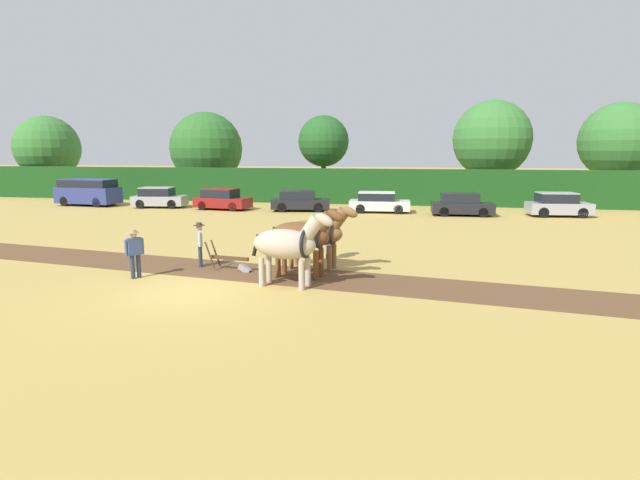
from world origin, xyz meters
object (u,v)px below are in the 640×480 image
draft_horse_lead_left (288,244)px  farmer_beside_team (329,235)px  parked_car_right (461,205)px  farmer_at_plow (200,241)px  parked_car_far_right (558,205)px  parked_car_center (300,201)px  tree_center_right (619,141)px  plow (233,262)px  tree_left (206,148)px  draft_horse_trail_left (316,233)px  parked_car_center_right (379,202)px  tree_center (492,139)px  tree_far_left (47,148)px  parked_car_center_left (222,199)px  farmer_onlooker_left (135,250)px  draft_horse_lead_right (302,236)px  parked_car_left (159,198)px  parked_van (88,192)px  tree_center_left (324,141)px

draft_horse_lead_left → farmer_beside_team: bearing=90.4°
draft_horse_lead_left → parked_car_right: draft_horse_lead_left is taller
draft_horse_lead_left → parked_car_right: size_ratio=0.69×
farmer_at_plow → parked_car_far_right: (16.63, 17.94, -0.20)m
parked_car_center → parked_car_far_right: bearing=-8.7°
tree_center_right → plow: 37.29m
tree_center_right → farmer_beside_team: (-19.31, -27.00, -4.04)m
tree_left → draft_horse_trail_left: size_ratio=2.69×
parked_car_center_right → parked_car_right: bearing=-10.2°
tree_center_right → parked_car_far_right: tree_center_right is taller
tree_center → plow: bearing=-113.1°
tree_far_left → parked_car_center_right: tree_far_left is taller
tree_center → farmer_beside_team: (-9.21, -26.17, -4.19)m
parked_car_center → parked_car_right: parked_car_right is taller
tree_center → parked_car_center_right: bearing=-129.4°
draft_horse_trail_left → parked_car_center: draft_horse_trail_left is taller
draft_horse_lead_left → parked_car_center_left: bearing=125.4°
farmer_beside_team → farmer_onlooker_left: bearing=-176.1°
parked_car_center_right → parked_car_center: bearing=179.7°
farmer_onlooker_left → draft_horse_lead_right: bearing=48.9°
tree_far_left → parked_car_center: 30.96m
draft_horse_lead_right → parked_car_center_left: size_ratio=0.66×
tree_left → parked_car_center_left: size_ratio=1.91×
farmer_onlooker_left → parked_car_left: bearing=152.8°
parked_car_center_left → parked_car_center: 5.75m
plow → parked_van: 26.23m
tree_center_left → parked_car_left: (-10.84, -9.09, -4.29)m
tree_center → farmer_at_plow: tree_center is taller
tree_left → plow: bearing=-64.6°
farmer_beside_team → parked_van: size_ratio=0.34×
draft_horse_lead_left → farmer_beside_team: draft_horse_lead_left is taller
draft_horse_lead_right → plow: (-2.63, 0.36, -1.08)m
parked_car_center → parked_car_far_right: (17.13, 0.39, 0.05)m
plow → parked_car_far_right: 23.83m
tree_far_left → parked_van: tree_far_left is taller
parked_van → parked_car_right: bearing=3.3°
tree_center_left → parked_car_center_right: 11.32m
parked_van → parked_car_center_left: 11.26m
parked_car_center_left → tree_center_right: bearing=28.2°
tree_center_right → parked_car_far_right: size_ratio=2.03×
tree_center_right → draft_horse_trail_left: tree_center_right is taller
tree_center_right → plow: (-22.31, -29.51, -4.70)m
parked_car_right → parked_car_far_right: parked_car_far_right is taller
tree_center_right → farmer_onlooker_left: (-25.10, -31.14, -4.07)m
farmer_at_plow → parked_car_left: farmer_at_plow is taller
farmer_at_plow → farmer_onlooker_left: 2.46m
tree_left → parked_car_left: bearing=-85.1°
tree_center_left → tree_center_right: (24.29, 2.45, -0.00)m
tree_far_left → parked_car_center_right: bearing=-16.7°
draft_horse_lead_right → tree_center_right: bearing=64.3°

